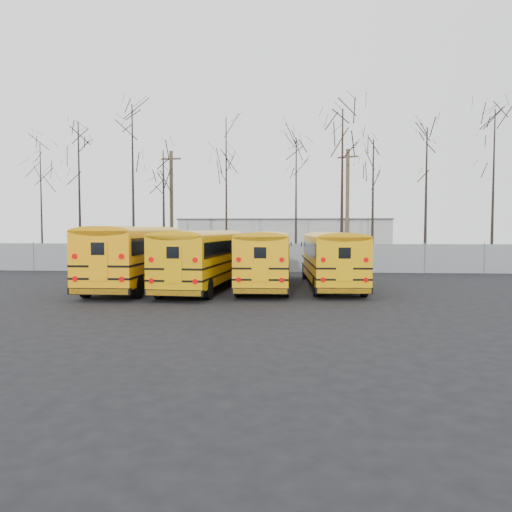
# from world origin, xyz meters

# --- Properties ---
(ground) EXTENTS (120.00, 120.00, 0.00)m
(ground) POSITION_xyz_m (0.00, 0.00, 0.00)
(ground) COLOR black
(ground) RESTS_ON ground
(fence) EXTENTS (40.00, 0.04, 2.00)m
(fence) POSITION_xyz_m (0.00, 12.00, 1.00)
(fence) COLOR gray
(fence) RESTS_ON ground
(distant_building) EXTENTS (22.00, 8.00, 4.00)m
(distant_building) POSITION_xyz_m (2.00, 32.00, 2.00)
(distant_building) COLOR beige
(distant_building) RESTS_ON ground
(bus_a) EXTENTS (2.74, 11.55, 3.22)m
(bus_a) POSITION_xyz_m (-5.05, 1.92, 1.89)
(bus_a) COLOR black
(bus_a) RESTS_ON ground
(bus_b) EXTENTS (3.36, 10.93, 3.01)m
(bus_b) POSITION_xyz_m (-1.57, 1.56, 1.77)
(bus_b) COLOR black
(bus_b) RESTS_ON ground
(bus_c) EXTENTS (2.46, 10.57, 2.95)m
(bus_c) POSITION_xyz_m (1.50, 2.42, 1.73)
(bus_c) COLOR black
(bus_c) RESTS_ON ground
(bus_d) EXTENTS (2.82, 10.56, 2.93)m
(bus_d) POSITION_xyz_m (4.88, 2.75, 1.72)
(bus_d) COLOR black
(bus_d) RESTS_ON ground
(utility_pole_left) EXTENTS (1.65, 0.37, 9.28)m
(utility_pole_left) POSITION_xyz_m (-6.85, 16.64, 4.76)
(utility_pole_left) COLOR #493C29
(utility_pole_left) RESTS_ON ground
(utility_pole_right) EXTENTS (1.55, 0.80, 9.28)m
(utility_pole_right) POSITION_xyz_m (7.18, 16.62, 4.77)
(utility_pole_right) COLOR brown
(utility_pole_right) RESTS_ON ground
(tree_0) EXTENTS (0.26, 0.26, 9.95)m
(tree_0) POSITION_xyz_m (-17.57, 16.36, 4.97)
(tree_0) COLOR black
(tree_0) RESTS_ON ground
(tree_1) EXTENTS (0.26, 0.26, 11.71)m
(tree_1) POSITION_xyz_m (-14.41, 16.49, 5.86)
(tree_1) COLOR black
(tree_1) RESTS_ON ground
(tree_2) EXTENTS (0.26, 0.26, 12.66)m
(tree_2) POSITION_xyz_m (-9.49, 15.07, 6.33)
(tree_2) COLOR black
(tree_2) RESTS_ON ground
(tree_3) EXTENTS (0.26, 0.26, 9.06)m
(tree_3) POSITION_xyz_m (-7.03, 14.86, 4.53)
(tree_3) COLOR black
(tree_3) RESTS_ON ground
(tree_4) EXTENTS (0.26, 0.26, 11.42)m
(tree_4) POSITION_xyz_m (-2.10, 14.33, 5.71)
(tree_4) COLOR black
(tree_4) RESTS_ON ground
(tree_5) EXTENTS (0.26, 0.26, 10.17)m
(tree_5) POSITION_xyz_m (3.15, 16.55, 5.08)
(tree_5) COLOR black
(tree_5) RESTS_ON ground
(tree_6) EXTENTS (0.26, 0.26, 11.75)m
(tree_6) POSITION_xyz_m (6.49, 13.97, 5.88)
(tree_6) COLOR black
(tree_6) RESTS_ON ground
(tree_7) EXTENTS (0.26, 0.26, 10.07)m
(tree_7) POSITION_xyz_m (9.19, 16.88, 5.03)
(tree_7) COLOR black
(tree_7) RESTS_ON ground
(tree_8) EXTENTS (0.26, 0.26, 10.77)m
(tree_8) POSITION_xyz_m (13.06, 16.05, 5.38)
(tree_8) COLOR black
(tree_8) RESTS_ON ground
(tree_9) EXTENTS (0.26, 0.26, 12.35)m
(tree_9) POSITION_xyz_m (18.59, 17.48, 6.17)
(tree_9) COLOR black
(tree_9) RESTS_ON ground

